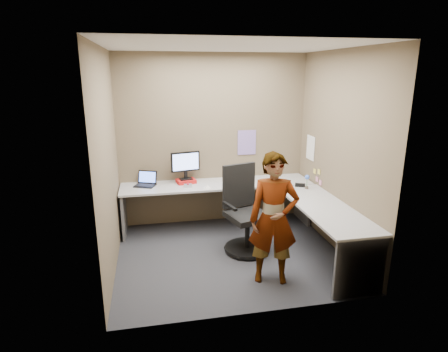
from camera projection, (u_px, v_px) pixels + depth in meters
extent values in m
plane|color=#242529|center=(230.00, 255.00, 5.11)|extent=(3.00, 3.00, 0.00)
plane|color=brown|center=(213.00, 140.00, 5.97)|extent=(3.00, 0.00, 3.00)
plane|color=brown|center=(339.00, 153.00, 5.03)|extent=(0.00, 2.70, 2.70)
plane|color=brown|center=(108.00, 164.00, 4.46)|extent=(0.00, 2.70, 2.70)
plane|color=white|center=(231.00, 46.00, 4.38)|extent=(3.00, 3.00, 0.00)
cube|color=#A4A4A4|center=(217.00, 184.00, 5.84)|extent=(2.96, 0.65, 0.03)
cube|color=#A4A4A4|center=(324.00, 208.00, 4.83)|extent=(0.65, 1.91, 0.03)
cube|color=#59595B|center=(124.00, 213.00, 5.66)|extent=(0.04, 0.60, 0.70)
cube|color=#59595B|center=(303.00, 200.00, 6.21)|extent=(0.04, 0.60, 0.70)
cube|color=#59595B|center=(360.00, 268.00, 4.06)|extent=(0.60, 0.04, 0.70)
cube|color=red|center=(186.00, 181.00, 5.85)|extent=(0.32, 0.26, 0.06)
cube|color=black|center=(186.00, 179.00, 5.84)|extent=(0.21, 0.17, 0.01)
cube|color=black|center=(186.00, 175.00, 5.84)|extent=(0.05, 0.05, 0.11)
cube|color=black|center=(185.00, 162.00, 5.78)|extent=(0.45, 0.13, 0.31)
cube|color=#8CA5F2|center=(186.00, 162.00, 5.77)|extent=(0.40, 0.09, 0.26)
cube|color=black|center=(145.00, 186.00, 5.69)|extent=(0.36, 0.32, 0.02)
cube|color=black|center=(147.00, 177.00, 5.76)|extent=(0.30, 0.17, 0.20)
cube|color=#486DE6|center=(147.00, 177.00, 5.76)|extent=(0.26, 0.14, 0.16)
cube|color=#B7B7BC|center=(188.00, 186.00, 5.64)|extent=(0.12, 0.08, 0.04)
sphere|color=#B20B21|center=(188.00, 184.00, 5.62)|extent=(0.04, 0.04, 0.04)
cone|color=white|center=(207.00, 186.00, 5.58)|extent=(0.10, 0.10, 0.06)
cube|color=black|center=(300.00, 185.00, 5.65)|extent=(0.15, 0.10, 0.05)
cylinder|color=brown|center=(307.00, 187.00, 5.56)|extent=(0.05, 0.05, 0.04)
cylinder|color=#338C3F|center=(307.00, 182.00, 5.53)|extent=(0.01, 0.01, 0.14)
sphere|color=#4370EE|center=(307.00, 177.00, 5.51)|extent=(0.07, 0.07, 0.07)
cube|color=#846BB7|center=(247.00, 142.00, 6.08)|extent=(0.30, 0.01, 0.40)
cube|color=white|center=(311.00, 148.00, 5.90)|extent=(0.01, 0.28, 0.38)
cube|color=#F2E059|center=(319.00, 172.00, 5.65)|extent=(0.01, 0.07, 0.07)
cube|color=pink|center=(317.00, 179.00, 5.73)|extent=(0.01, 0.07, 0.07)
cube|color=pink|center=(320.00, 183.00, 5.63)|extent=(0.01, 0.07, 0.07)
cube|color=#F2E059|center=(315.00, 171.00, 5.80)|extent=(0.01, 0.07, 0.07)
cylinder|color=black|center=(247.00, 248.00, 5.20)|extent=(0.62, 0.62, 0.04)
cylinder|color=black|center=(247.00, 232.00, 5.13)|extent=(0.07, 0.07, 0.45)
cube|color=black|center=(248.00, 216.00, 5.07)|extent=(0.64, 0.64, 0.08)
cube|color=black|center=(239.00, 185.00, 5.18)|extent=(0.49, 0.19, 0.61)
cube|color=black|center=(230.00, 206.00, 4.89)|extent=(0.14, 0.33, 0.03)
cube|color=black|center=(265.00, 200.00, 5.15)|extent=(0.14, 0.33, 0.03)
imported|color=#999399|center=(274.00, 219.00, 4.29)|extent=(0.64, 0.50, 1.56)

